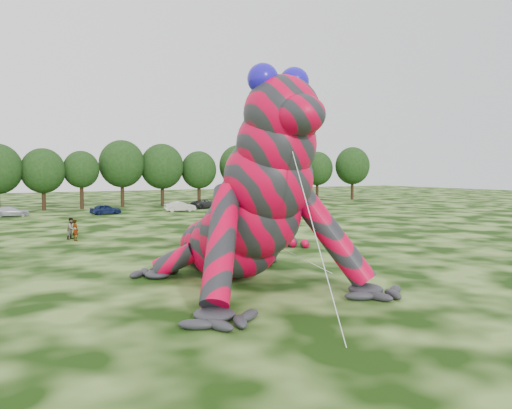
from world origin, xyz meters
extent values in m
plane|color=#16330A|center=(0.00, 0.00, 0.00)|extent=(240.00, 240.00, 0.00)
cylinder|color=silver|center=(8.43, 7.70, 9.36)|extent=(0.02, 0.02, 19.50)
cylinder|color=#382314|center=(6.52, 9.64, 0.12)|extent=(0.08, 0.08, 0.24)
imported|color=silver|center=(-8.90, 49.18, 0.63)|extent=(4.40, 1.92, 1.26)
imported|color=#101B46|center=(2.19, 46.32, 0.67)|extent=(4.11, 2.07, 1.34)
imported|color=beige|center=(12.36, 46.04, 0.71)|extent=(4.46, 1.96, 1.42)
imported|color=black|center=(18.05, 49.63, 0.69)|extent=(5.25, 2.95, 1.39)
imported|color=white|center=(27.42, 49.30, 0.73)|extent=(5.17, 2.49, 1.45)
imported|color=gray|center=(15.16, 29.97, 0.93)|extent=(1.09, 0.46, 1.85)
imported|color=gray|center=(-5.24, 22.69, 0.88)|extent=(0.65, 0.76, 1.76)
imported|color=gray|center=(14.18, 32.61, 0.94)|extent=(1.40, 1.30, 1.89)
imported|color=gray|center=(-5.35, 23.94, 0.91)|extent=(1.12, 1.11, 1.83)
camera|label=1|loc=(-11.76, -20.25, 5.86)|focal=35.00mm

